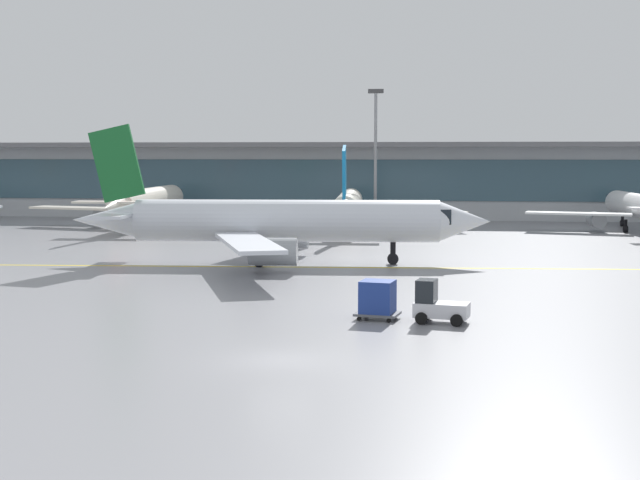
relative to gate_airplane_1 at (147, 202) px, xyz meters
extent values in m
plane|color=gray|center=(26.23, -62.67, -2.85)|extent=(400.00, 400.00, 0.00)
cube|color=yellow|center=(21.19, -33.36, -2.85)|extent=(109.71, 8.68, 0.01)
cube|color=#B2B7BC|center=(26.23, 18.48, 1.65)|extent=(163.70, 8.00, 9.00)
cube|color=#385666|center=(26.23, 14.40, 2.10)|extent=(157.15, 0.16, 5.04)
cube|color=slate|center=(26.23, 16.98, 6.45)|extent=(170.25, 11.00, 0.60)
cylinder|color=silver|center=(-0.01, 0.37, 0.09)|extent=(3.61, 20.70, 2.86)
cone|color=silver|center=(-0.45, 12.38, 0.09)|extent=(2.84, 3.53, 2.72)
cube|color=black|center=(-0.37, 10.10, 0.45)|extent=(2.32, 2.66, 1.00)
cone|color=silver|center=(0.44, -12.22, 0.09)|extent=(2.60, 4.66, 2.43)
cube|color=silver|center=(-7.27, -1.58, -0.69)|extent=(12.09, 5.46, 0.24)
cylinder|color=#999EA3|center=(-4.96, -0.23, -1.49)|extent=(1.88, 3.09, 1.77)
cube|color=silver|center=(7.37, -1.05, -0.69)|extent=(12.04, 6.23, 0.24)
cylinder|color=#999EA3|center=(4.97, 0.13, -1.49)|extent=(1.88, 3.09, 1.77)
cube|color=red|center=(0.41, -11.30, 3.97)|extent=(0.44, 3.87, 5.39)
cube|color=silver|center=(-1.71, -11.04, 0.52)|extent=(4.28, 2.17, 0.20)
cube|color=silver|center=(2.50, -10.89, 0.52)|extent=(4.28, 2.17, 0.20)
cylinder|color=black|center=(-0.27, 7.58, -2.10)|extent=(0.37, 0.37, 1.52)
cylinder|color=black|center=(-0.27, 7.58, -2.47)|extent=(0.49, 0.77, 0.76)
cylinder|color=black|center=(-1.89, -1.38, -2.10)|extent=(0.37, 0.37, 1.52)
cylinder|color=black|center=(-1.89, -1.38, -2.47)|extent=(0.49, 0.77, 0.76)
cylinder|color=black|center=(1.98, -1.24, -2.10)|extent=(0.37, 0.37, 1.52)
cylinder|color=black|center=(1.98, -1.24, -2.47)|extent=(0.49, 0.77, 0.76)
cylinder|color=silver|center=(22.77, -1.70, -0.06)|extent=(4.02, 19.70, 2.72)
cone|color=silver|center=(22.01, 9.69, -0.06)|extent=(2.79, 3.43, 2.58)
cube|color=black|center=(22.16, 7.52, 0.28)|extent=(2.28, 2.58, 0.95)
cone|color=silver|center=(23.57, -13.62, -0.06)|extent=(2.59, 4.49, 2.31)
cube|color=silver|center=(15.94, -3.76, -0.80)|extent=(11.47, 4.86, 0.22)
cylinder|color=#999EA3|center=(18.10, -2.41, -1.56)|extent=(1.87, 2.98, 1.68)
cube|color=silver|center=(29.82, -2.83, -0.80)|extent=(11.39, 6.21, 0.22)
cylinder|color=#999EA3|center=(27.50, -1.78, -1.56)|extent=(1.87, 2.98, 1.68)
cube|color=#1472B2|center=(23.51, -12.76, 3.62)|extent=(0.53, 3.67, 5.12)
cube|color=silver|center=(21.50, -12.57, 0.35)|extent=(4.11, 2.18, 0.19)
cube|color=silver|center=(25.49, -12.30, 0.35)|extent=(4.11, 2.18, 0.19)
cylinder|color=black|center=(22.31, 5.13, -2.13)|extent=(0.35, 0.35, 1.44)
cylinder|color=black|center=(22.31, 5.13, -2.49)|extent=(0.49, 0.75, 0.72)
cylinder|color=black|center=(21.05, -3.41, -2.13)|extent=(0.35, 0.35, 1.44)
cylinder|color=black|center=(21.05, -3.41, -2.49)|extent=(0.49, 0.75, 0.72)
cylinder|color=black|center=(24.71, -3.17, -2.13)|extent=(0.35, 0.35, 1.44)
cylinder|color=black|center=(24.71, -3.17, -2.49)|extent=(0.49, 0.75, 0.72)
cylinder|color=white|center=(53.39, 1.32, -0.18)|extent=(3.76, 18.82, 2.60)
cone|color=white|center=(52.71, 12.20, -0.18)|extent=(2.66, 3.26, 2.47)
cube|color=black|center=(52.84, 10.13, 0.14)|extent=(2.17, 2.46, 0.91)
cube|color=white|center=(46.86, -0.62, -0.89)|extent=(10.97, 4.69, 0.21)
cylinder|color=#999EA3|center=(48.92, 0.65, -1.62)|extent=(1.77, 2.84, 1.60)
cylinder|color=black|center=(52.98, 7.85, -2.17)|extent=(0.34, 0.34, 1.37)
cylinder|color=black|center=(52.98, 7.85, -2.51)|extent=(0.46, 0.71, 0.69)
cylinder|color=black|center=(51.73, -0.32, -2.17)|extent=(0.34, 0.34, 1.37)
cylinder|color=black|center=(51.73, -0.32, -2.51)|extent=(0.46, 0.71, 0.69)
cylinder|color=silver|center=(21.19, -31.36, 0.37)|extent=(22.72, 4.83, 3.13)
cone|color=silver|center=(34.31, -30.36, 0.37)|extent=(3.97, 3.25, 2.97)
cube|color=black|center=(31.81, -30.55, 0.76)|extent=(2.99, 2.65, 1.10)
cone|color=silver|center=(7.45, -32.40, 0.37)|extent=(5.20, 3.03, 2.66)
cube|color=silver|center=(18.75, -23.51, -0.49)|extent=(5.50, 13.22, 0.26)
cylinder|color=#999EA3|center=(20.32, -25.97, -1.36)|extent=(3.45, 2.18, 1.93)
cube|color=silver|center=(19.96, -39.49, -0.49)|extent=(7.25, 13.11, 0.26)
cylinder|color=#999EA3|center=(21.14, -36.81, -1.36)|extent=(3.45, 2.18, 1.93)
cube|color=#19662D|center=(8.45, -32.32, 4.61)|extent=(4.23, 0.65, 5.90)
cube|color=silver|center=(8.65, -30.00, 0.84)|extent=(2.55, 4.76, 0.22)
cube|color=silver|center=(8.99, -34.59, 0.84)|extent=(2.55, 4.76, 0.22)
cylinder|color=black|center=(29.06, -30.76, -2.02)|extent=(0.41, 0.41, 1.66)
cylinder|color=black|center=(29.06, -30.76, -2.44)|extent=(0.86, 0.57, 0.83)
cylinder|color=black|center=(19.20, -29.38, -2.02)|extent=(0.41, 0.41, 1.66)
cylinder|color=black|center=(19.20, -29.38, -2.44)|extent=(0.86, 0.57, 0.83)
cylinder|color=black|center=(19.52, -33.61, -2.02)|extent=(0.41, 0.41, 1.66)
cylinder|color=black|center=(19.52, -33.61, -2.44)|extent=(0.86, 0.57, 0.83)
cube|color=silver|center=(32.61, -53.82, -2.20)|extent=(2.81, 1.84, 0.70)
cube|color=#1E2328|center=(31.87, -53.68, -1.30)|extent=(1.11, 1.38, 1.10)
cylinder|color=black|center=(33.57, -53.28, -2.55)|extent=(0.63, 0.32, 0.60)
cylinder|color=black|center=(33.32, -54.65, -2.55)|extent=(0.63, 0.32, 0.60)
cylinder|color=black|center=(31.90, -52.98, -2.55)|extent=(0.63, 0.32, 0.60)
cylinder|color=black|center=(31.65, -54.35, -2.55)|extent=(0.63, 0.32, 0.60)
cube|color=#595B60|center=(29.45, -53.25, -2.57)|extent=(2.35, 1.95, 0.12)
cube|color=navy|center=(29.45, -53.25, -1.71)|extent=(1.84, 1.76, 1.60)
cylinder|color=black|center=(30.31, -52.69, -2.74)|extent=(0.23, 0.14, 0.22)
cylinder|color=black|center=(30.07, -54.07, -2.74)|extent=(0.23, 0.14, 0.22)
cylinder|color=black|center=(28.84, -52.43, -2.74)|extent=(0.23, 0.14, 0.22)
cylinder|color=black|center=(28.59, -53.80, -2.74)|extent=(0.23, 0.14, 0.22)
cylinder|color=gray|center=(24.94, 8.59, 4.75)|extent=(0.36, 0.36, 15.20)
cube|color=#3F3F42|center=(24.94, 8.59, 12.59)|extent=(1.80, 0.30, 0.50)
camera|label=1|loc=(32.44, -97.49, 5.34)|focal=50.71mm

